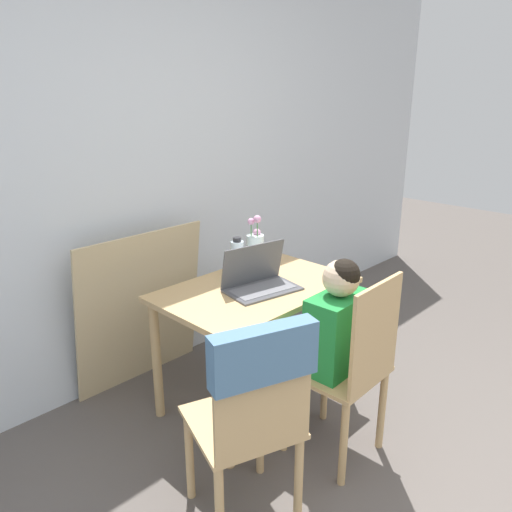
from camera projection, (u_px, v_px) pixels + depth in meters
wall_back at (129, 174)px, 2.84m from camera, size 6.40×0.05×2.50m
dining_table at (256, 304)px, 2.70m from camera, size 1.04×0.66×0.71m
chair_occupied at (349, 368)px, 2.31m from camera, size 0.41×0.41×0.94m
chair_spare at (255, 398)px, 1.83m from camera, size 0.52×0.54×0.95m
person_seated at (328, 331)px, 2.34m from camera, size 0.33×0.43×1.00m
laptop at (259, 279)px, 2.62m from camera, size 0.41×0.30×0.24m
flower_vase at (255, 251)px, 2.84m from camera, size 0.10×0.10×0.34m
water_bottle at (237, 259)px, 2.77m from camera, size 0.08×0.08×0.23m
cardboard_panel at (141, 309)px, 2.96m from camera, size 0.83×0.15×0.95m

